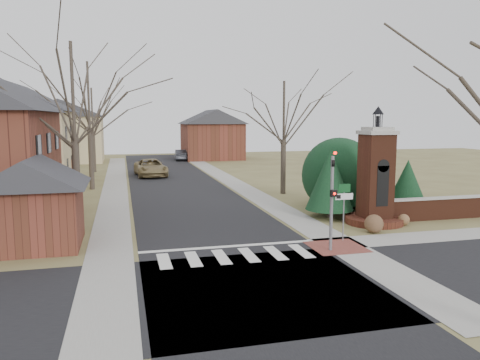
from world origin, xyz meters
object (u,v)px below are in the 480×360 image
object	(u,v)px
brick_gate_monument	(375,185)
pickup_truck	(151,168)
distant_car	(181,155)
sign_post	(344,201)
traffic_signal_pole	(332,193)

from	to	relation	value
brick_gate_monument	pickup_truck	world-z (taller)	brick_gate_monument
pickup_truck	distant_car	world-z (taller)	pickup_truck
brick_gate_monument	distant_car	distance (m)	42.23
distant_car	sign_post	bearing A→B (deg)	96.52
sign_post	brick_gate_monument	bearing A→B (deg)	41.42
traffic_signal_pole	brick_gate_monument	bearing A→B (deg)	43.24
sign_post	pickup_truck	bearing A→B (deg)	104.87
sign_post	pickup_truck	size ratio (longest dim) A/B	0.45
distant_car	pickup_truck	bearing A→B (deg)	76.89
traffic_signal_pole	sign_post	bearing A→B (deg)	47.57
brick_gate_monument	distant_car	xyz separation A→B (m)	(-5.60, 41.83, -1.42)
traffic_signal_pole	pickup_truck	distance (m)	29.83
sign_post	pickup_truck	xyz separation A→B (m)	(-7.36, 27.74, -1.09)
brick_gate_monument	pickup_truck	xyz separation A→B (m)	(-10.77, 24.73, -1.31)
sign_post	distant_car	size ratio (longest dim) A/B	0.61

